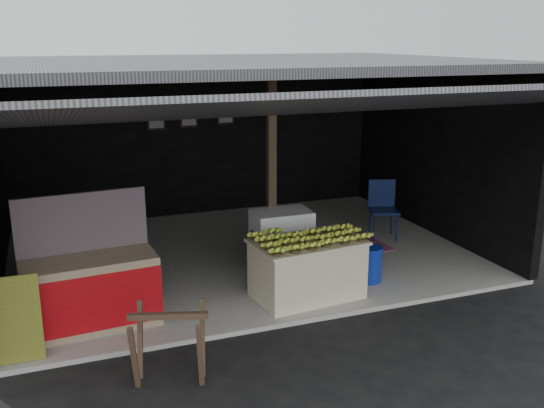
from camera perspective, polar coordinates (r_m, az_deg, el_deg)
name	(u,v)px	position (r m, az deg, el deg)	size (l,w,h in m)	color
ground	(303,324)	(7.43, 2.97, -11.24)	(80.00, 80.00, 0.00)	black
concrete_slab	(240,254)	(9.57, -3.01, -4.76)	(7.00, 5.00, 0.06)	gray
shophouse	(232,120)	(9.36, -3.78, 7.86)	(7.40, 7.29, 3.02)	black
banana_table	(307,268)	(7.88, 3.33, -6.08)	(1.48, 1.00, 0.77)	silver
banana_pile	(308,235)	(7.72, 3.38, -2.91)	(1.29, 0.77, 0.15)	#CDD52D
white_crate	(282,241)	(8.67, 0.91, -3.53)	(0.82, 0.57, 0.90)	white
neighbor_stall	(91,289)	(7.37, -16.70, -7.63)	(1.55, 0.79, 1.55)	#998466
green_signboard	(10,320)	(6.88, -23.45, -10.02)	(0.62, 0.04, 0.93)	black
sawhorse	(169,339)	(6.15, -9.67, -12.45)	(0.84, 0.84, 0.76)	#4C3426
water_barrel	(370,265)	(8.50, 9.21, -5.70)	(0.32, 0.32, 0.47)	navy
plastic_chair	(383,204)	(10.33, 10.37, 0.02)	(0.57, 0.57, 0.96)	#0B163D
magenta_rug	(339,247)	(9.85, 6.30, -4.01)	(1.50, 1.00, 0.01)	#711948
picture_frames	(190,116)	(11.34, -7.68, 8.22)	(1.62, 0.04, 0.46)	black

